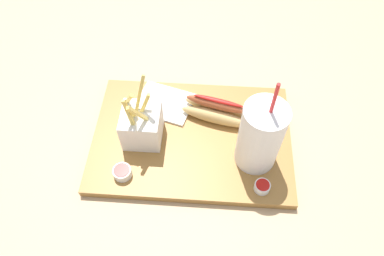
# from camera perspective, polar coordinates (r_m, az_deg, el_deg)

# --- Properties ---
(ground_plane) EXTENTS (2.40, 2.40, 0.02)m
(ground_plane) POSITION_cam_1_polar(r_m,az_deg,el_deg) (0.84, -0.00, -2.33)
(ground_plane) COLOR tan
(food_tray) EXTENTS (0.45, 0.31, 0.02)m
(food_tray) POSITION_cam_1_polar(r_m,az_deg,el_deg) (0.82, -0.00, -1.58)
(food_tray) COLOR olive
(food_tray) RESTS_ON ground_plane
(soda_cup) EXTENTS (0.09, 0.09, 0.24)m
(soda_cup) POSITION_cam_1_polar(r_m,az_deg,el_deg) (0.73, 10.91, -1.33)
(soda_cup) COLOR white
(soda_cup) RESTS_ON food_tray
(fries_basket) EXTENTS (0.09, 0.09, 0.16)m
(fries_basket) POSITION_cam_1_polar(r_m,az_deg,el_deg) (0.79, -8.08, 0.49)
(fries_basket) COLOR white
(fries_basket) RESTS_ON food_tray
(hot_dog_1) EXTENTS (0.17, 0.10, 0.06)m
(hot_dog_1) POSITION_cam_1_polar(r_m,az_deg,el_deg) (0.83, 4.09, 2.88)
(hot_dog_1) COLOR tan
(hot_dog_1) RESTS_ON food_tray
(ketchup_cup_1) EXTENTS (0.04, 0.04, 0.02)m
(ketchup_cup_1) POSITION_cam_1_polar(r_m,az_deg,el_deg) (0.77, -11.16, -6.95)
(ketchup_cup_1) COLOR white
(ketchup_cup_1) RESTS_ON food_tray
(ketchup_cup_2) EXTENTS (0.03, 0.03, 0.02)m
(ketchup_cup_2) POSITION_cam_1_polar(r_m,az_deg,el_deg) (0.75, 11.22, -9.20)
(ketchup_cup_2) COLOR white
(ketchup_cup_2) RESTS_ON food_tray
(napkin_stack) EXTENTS (0.16, 0.13, 0.01)m
(napkin_stack) POSITION_cam_1_polar(r_m,az_deg,el_deg) (0.87, -4.43, 4.06)
(napkin_stack) COLOR white
(napkin_stack) RESTS_ON food_tray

